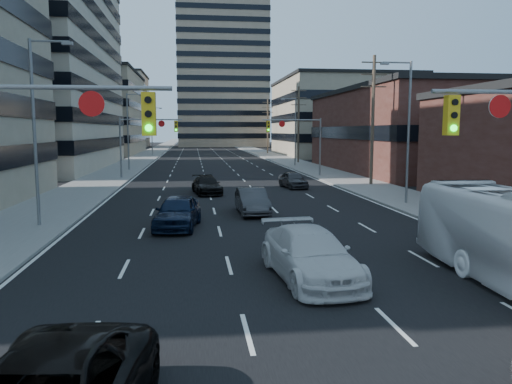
% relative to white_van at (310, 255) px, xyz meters
% --- Properties ---
extents(road_surface, '(18.00, 300.00, 0.02)m').
position_rel_white_van_xyz_m(road_surface, '(-0.66, 119.92, -0.79)').
color(road_surface, black).
rests_on(road_surface, ground).
extents(sidewalk_left, '(5.00, 300.00, 0.15)m').
position_rel_white_van_xyz_m(sidewalk_left, '(-12.16, 119.92, -0.73)').
color(sidewalk_left, slate).
rests_on(sidewalk_left, ground).
extents(sidewalk_right, '(5.00, 300.00, 0.15)m').
position_rel_white_van_xyz_m(sidewalk_right, '(10.84, 119.92, -0.73)').
color(sidewalk_right, slate).
rests_on(sidewalk_right, ground).
extents(office_left_far, '(20.00, 30.00, 16.00)m').
position_rel_white_van_xyz_m(office_left_far, '(-24.66, 89.92, 7.20)').
color(office_left_far, gray).
rests_on(office_left_far, ground).
extents(storefront_right_mid, '(20.00, 30.00, 9.00)m').
position_rel_white_van_xyz_m(storefront_right_mid, '(23.34, 39.92, 3.70)').
color(storefront_right_mid, '#472119').
rests_on(storefront_right_mid, ground).
extents(office_right_far, '(22.00, 28.00, 14.00)m').
position_rel_white_van_xyz_m(office_right_far, '(24.34, 77.92, 6.20)').
color(office_right_far, gray).
rests_on(office_right_far, ground).
extents(apartment_tower, '(26.00, 26.00, 58.00)m').
position_rel_white_van_xyz_m(apartment_tower, '(5.34, 139.92, 28.20)').
color(apartment_tower, gray).
rests_on(apartment_tower, ground).
extents(bg_block_left, '(24.00, 24.00, 20.00)m').
position_rel_white_van_xyz_m(bg_block_left, '(-28.66, 129.92, 9.20)').
color(bg_block_left, '#ADA089').
rests_on(bg_block_left, ground).
extents(bg_block_right, '(22.00, 22.00, 12.00)m').
position_rel_white_van_xyz_m(bg_block_right, '(31.34, 119.92, 5.20)').
color(bg_block_right, gray).
rests_on(bg_block_right, ground).
extents(signal_near_left, '(6.59, 0.33, 6.00)m').
position_rel_white_van_xyz_m(signal_near_left, '(-8.11, -2.08, 3.53)').
color(signal_near_left, slate).
rests_on(signal_near_left, ground).
extents(signal_far_left, '(6.09, 0.33, 6.00)m').
position_rel_white_van_xyz_m(signal_far_left, '(-8.34, 34.92, 3.50)').
color(signal_far_left, slate).
rests_on(signal_far_left, ground).
extents(signal_far_right, '(6.09, 0.33, 6.00)m').
position_rel_white_van_xyz_m(signal_far_right, '(7.02, 34.92, 3.50)').
color(signal_far_right, slate).
rests_on(signal_far_right, ground).
extents(utility_pole_block, '(2.20, 0.28, 11.00)m').
position_rel_white_van_xyz_m(utility_pole_block, '(11.54, 25.92, 4.98)').
color(utility_pole_block, '#4C3D2D').
rests_on(utility_pole_block, ground).
extents(utility_pole_midblock, '(2.20, 0.28, 11.00)m').
position_rel_white_van_xyz_m(utility_pole_midblock, '(11.54, 55.92, 4.98)').
color(utility_pole_midblock, '#4C3D2D').
rests_on(utility_pole_midblock, ground).
extents(utility_pole_distant, '(2.20, 0.28, 11.00)m').
position_rel_white_van_xyz_m(utility_pole_distant, '(11.54, 85.92, 4.98)').
color(utility_pole_distant, '#4C3D2D').
rests_on(utility_pole_distant, ground).
extents(streetlight_left_near, '(2.03, 0.22, 9.00)m').
position_rel_white_van_xyz_m(streetlight_left_near, '(-11.00, 9.92, 4.25)').
color(streetlight_left_near, slate).
rests_on(streetlight_left_near, ground).
extents(streetlight_left_mid, '(2.03, 0.22, 9.00)m').
position_rel_white_van_xyz_m(streetlight_left_mid, '(-11.00, 44.92, 4.25)').
color(streetlight_left_mid, slate).
rests_on(streetlight_left_mid, ground).
extents(streetlight_left_far, '(2.03, 0.22, 9.00)m').
position_rel_white_van_xyz_m(streetlight_left_far, '(-11.00, 79.92, 4.25)').
color(streetlight_left_far, slate).
rests_on(streetlight_left_far, ground).
extents(streetlight_right_near, '(2.03, 0.22, 9.00)m').
position_rel_white_van_xyz_m(streetlight_right_near, '(9.68, 14.92, 4.25)').
color(streetlight_right_near, slate).
rests_on(streetlight_right_near, ground).
extents(streetlight_right_far, '(2.03, 0.22, 9.00)m').
position_rel_white_van_xyz_m(streetlight_right_far, '(9.68, 49.92, 4.25)').
color(streetlight_right_far, slate).
rests_on(streetlight_right_far, ground).
extents(white_van, '(2.78, 5.72, 1.60)m').
position_rel_white_van_xyz_m(white_van, '(0.00, 0.00, 0.00)').
color(white_van, silver).
rests_on(white_van, ground).
extents(sedan_blue, '(2.54, 4.95, 1.61)m').
position_rel_white_van_xyz_m(sedan_blue, '(-4.43, 8.98, 0.00)').
color(sedan_blue, black).
rests_on(sedan_blue, ground).
extents(sedan_grey_center, '(1.65, 4.48, 1.46)m').
position_rel_white_van_xyz_m(sedan_grey_center, '(-0.35, 12.71, -0.07)').
color(sedan_grey_center, '#353538').
rests_on(sedan_grey_center, ground).
extents(sedan_black_far, '(2.46, 4.78, 1.33)m').
position_rel_white_van_xyz_m(sedan_black_far, '(-2.66, 22.04, -0.14)').
color(sedan_black_far, black).
rests_on(sedan_black_far, ground).
extents(sedan_grey_right, '(2.11, 4.19, 1.37)m').
position_rel_white_van_xyz_m(sedan_grey_right, '(4.54, 25.10, -0.12)').
color(sedan_grey_right, '#353538').
rests_on(sedan_grey_right, ground).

